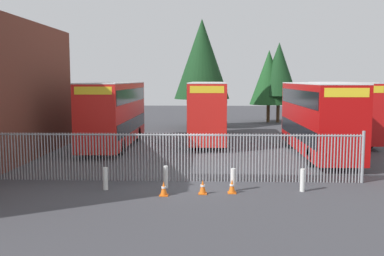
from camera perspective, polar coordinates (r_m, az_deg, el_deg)
name	(u,v)px	position (r m, az deg, el deg)	size (l,w,h in m)	color
ground_plane	(194,152)	(27.97, 0.32, -3.17)	(100.00, 100.00, 0.00)	#3D3D42
palisade_fence	(177,156)	(19.92, -1.96, -3.61)	(16.79, 0.14, 2.35)	gray
double_decker_bus_near_gate	(318,116)	(27.41, 16.06, 1.49)	(2.54, 10.81, 4.42)	#B70C0C
double_decker_bus_behind_fence_left	(340,109)	(34.94, 18.74, 2.40)	(2.54, 10.81, 4.42)	red
double_decker_bus_behind_fence_right	(207,109)	(32.67, 2.00, 2.48)	(2.54, 10.81, 4.42)	red
double_decker_bus_far_back	(114,112)	(30.40, -10.08, 2.09)	(2.54, 10.81, 4.42)	red
bollard_near_left	(105,179)	(18.84, -11.20, -6.49)	(0.20, 0.20, 0.95)	silver
bollard_center_front	(166,177)	(18.85, -3.44, -6.37)	(0.20, 0.20, 0.95)	silver
bollard_near_right	(233,180)	(18.37, 5.37, -6.73)	(0.20, 0.20, 0.95)	silver
bollard_far_right	(302,180)	(18.79, 14.18, -6.60)	(0.20, 0.20, 0.95)	silver
traffic_cone_by_gate	(203,187)	(17.88, 1.40, -7.68)	(0.34, 0.34, 0.59)	orange
traffic_cone_mid_forecourt	(164,189)	(17.65, -3.70, -7.87)	(0.34, 0.34, 0.59)	orange
traffic_cone_near_kerb	(232,186)	(18.07, 5.22, -7.55)	(0.34, 0.34, 0.59)	orange
tree_tall_back	(202,59)	(42.05, 1.30, 8.96)	(5.27, 5.27, 10.32)	#4C3823
tree_short_side	(279,69)	(48.09, 11.24, 7.51)	(3.96, 3.96, 8.56)	#4C3823
tree_mid_row	(269,77)	(48.08, 9.96, 6.50)	(4.07, 4.07, 7.76)	#4C3823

